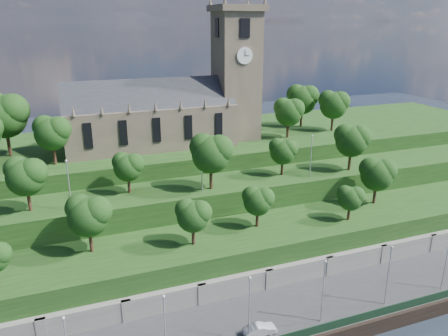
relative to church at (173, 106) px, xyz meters
name	(u,v)px	position (x,y,z in m)	size (l,w,h in m)	color
promenade	(252,325)	(-0.79, -39.98, -21.52)	(160.00, 12.00, 2.00)	#2D2D30
retaining_wall	(234,290)	(-0.79, -34.01, -20.02)	(160.00, 2.10, 5.00)	slate
embankment_lower	(219,260)	(-0.79, -27.98, -18.52)	(160.00, 12.00, 8.00)	#1A3B13
embankment_upper	(197,218)	(-0.79, -16.98, -16.52)	(160.00, 10.00, 12.00)	#1A3B13
hilltop	(168,173)	(-0.79, 4.02, -15.02)	(160.00, 32.00, 15.00)	#1A3B13
church	(173,106)	(0.00, 0.00, 0.00)	(38.60, 12.35, 27.60)	brown
trees_lower	(234,200)	(1.86, -27.26, -9.51)	(64.05, 8.69, 8.32)	#321D13
trees_upper	(216,154)	(2.27, -18.19, -4.89)	(60.84, 8.36, 9.29)	#321D13
trees_hilltop	(154,112)	(-3.96, -0.78, -0.85)	(75.74, 16.07, 11.53)	#321D13
lamp_posts_promenade	(249,305)	(-2.79, -43.48, -15.51)	(60.36, 0.36, 8.78)	#B2B2B7
lamp_posts_upper	(202,166)	(-0.79, -19.98, -6.04)	(40.36, 0.36, 7.76)	#B2B2B7
car_middle	(260,329)	(-1.10, -43.00, -19.84)	(1.44, 4.13, 1.36)	#A8A8AC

